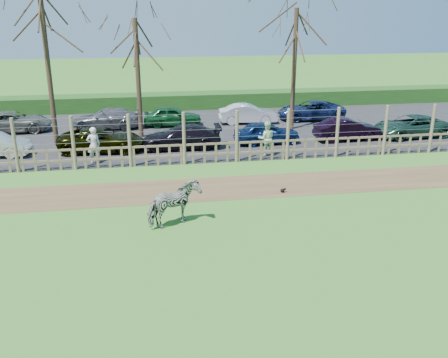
{
  "coord_description": "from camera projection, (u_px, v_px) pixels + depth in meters",
  "views": [
    {
      "loc": [
        -1.75,
        -14.54,
        7.13
      ],
      "look_at": [
        1.0,
        2.5,
        1.1
      ],
      "focal_mm": 40.0,
      "sensor_mm": 36.0,
      "label": 1
    }
  ],
  "objects": [
    {
      "name": "visitor_a",
      "position": [
        94.0,
        145.0,
        23.47
      ],
      "size": [
        0.72,
        0.58,
        1.72
      ],
      "primitive_type": "imported",
      "rotation": [
        0.0,
        0.0,
        3.45
      ],
      "color": "silver",
      "rests_on": "asphalt"
    },
    {
      "name": "asphalt",
      "position": [
        175.0,
        131.0,
        29.67
      ],
      "size": [
        44.0,
        13.0,
        0.04
      ],
      "primitive_type": "cube",
      "color": "#232326",
      "rests_on": "ground"
    },
    {
      "name": "car_5",
      "position": [
        347.0,
        129.0,
        27.53
      ],
      "size": [
        3.69,
        1.41,
        1.2
      ],
      "primitive_type": "imported",
      "rotation": [
        0.0,
        0.0,
        1.61
      ],
      "color": "black",
      "rests_on": "asphalt"
    },
    {
      "name": "dirt_strip",
      "position": [
        192.0,
        190.0,
        20.36
      ],
      "size": [
        34.0,
        2.8,
        0.01
      ],
      "primitive_type": "cube",
      "color": "brown",
      "rests_on": "ground"
    },
    {
      "name": "car_8",
      "position": [
        13.0,
        122.0,
        29.31
      ],
      "size": [
        4.47,
        2.34,
        1.2
      ],
      "primitive_type": "imported",
      "rotation": [
        0.0,
        0.0,
        1.65
      ],
      "color": "#636159",
      "rests_on": "asphalt"
    },
    {
      "name": "tree_left",
      "position": [
        45.0,
        37.0,
        24.98
      ],
      "size": [
        4.8,
        4.8,
        7.88
      ],
      "color": "#3D2B1E",
      "rests_on": "ground"
    },
    {
      "name": "car_9",
      "position": [
        106.0,
        119.0,
        30.14
      ],
      "size": [
        4.25,
        1.98,
        1.2
      ],
      "primitive_type": "imported",
      "rotation": [
        0.0,
        0.0,
        4.64
      ],
      "color": "#5F5A61",
      "rests_on": "asphalt"
    },
    {
      "name": "car_2",
      "position": [
        101.0,
        140.0,
        25.42
      ],
      "size": [
        4.46,
        2.33,
        1.2
      ],
      "primitive_type": "imported",
      "rotation": [
        0.0,
        0.0,
        1.49
      ],
      "color": "black",
      "rests_on": "asphalt"
    },
    {
      "name": "tree_mid",
      "position": [
        137.0,
        50.0,
        26.84
      ],
      "size": [
        4.8,
        4.8,
        6.83
      ],
      "color": "#3D2B1E",
      "rests_on": "ground"
    },
    {
      "name": "car_3",
      "position": [
        181.0,
        137.0,
        25.91
      ],
      "size": [
        4.17,
        1.77,
        1.2
      ],
      "primitive_type": "imported",
      "rotation": [
        0.0,
        0.0,
        4.69
      ],
      "color": "black",
      "rests_on": "asphalt"
    },
    {
      "name": "car_4",
      "position": [
        267.0,
        133.0,
        26.86
      ],
      "size": [
        3.58,
        1.57,
        1.2
      ],
      "primitive_type": "imported",
      "rotation": [
        0.0,
        0.0,
        1.61
      ],
      "color": "#0C204E",
      "rests_on": "asphalt"
    },
    {
      "name": "fence",
      "position": [
        184.0,
        148.0,
        23.36
      ],
      "size": [
        30.16,
        0.16,
        2.5
      ],
      "color": "brown",
      "rests_on": "ground"
    },
    {
      "name": "car_12",
      "position": [
        311.0,
        110.0,
        32.49
      ],
      "size": [
        4.44,
        2.27,
        1.2
      ],
      "primitive_type": "imported",
      "rotation": [
        0.0,
        0.0,
        4.65
      ],
      "color": "navy",
      "rests_on": "asphalt"
    },
    {
      "name": "tree_right",
      "position": [
        295.0,
        40.0,
        28.54
      ],
      "size": [
        4.8,
        4.8,
        7.35
      ],
      "color": "#3D2B1E",
      "rests_on": "ground"
    },
    {
      "name": "visitor_b",
      "position": [
        266.0,
        139.0,
        24.59
      ],
      "size": [
        0.89,
        0.72,
        1.72
      ],
      "primitive_type": "imported",
      "rotation": [
        0.0,
        0.0,
        3.06
      ],
      "color": "#C0E7AD",
      "rests_on": "asphalt"
    },
    {
      "name": "hedge",
      "position": [
        169.0,
        101.0,
        36.02
      ],
      "size": [
        46.0,
        2.0,
        1.1
      ],
      "primitive_type": "cube",
      "color": "#1E4716",
      "rests_on": "ground"
    },
    {
      "name": "crow",
      "position": [
        283.0,
        190.0,
        20.03
      ],
      "size": [
        0.24,
        0.17,
        0.19
      ],
      "color": "black",
      "rests_on": "ground"
    },
    {
      "name": "ground",
      "position": [
        206.0,
        238.0,
        16.16
      ],
      "size": [
        120.0,
        120.0,
        0.0
      ],
      "primitive_type": "plane",
      "color": "#609E42",
      "rests_on": "ground"
    },
    {
      "name": "car_11",
      "position": [
        248.0,
        114.0,
        31.51
      ],
      "size": [
        3.7,
        1.46,
        1.2
      ],
      "primitive_type": "imported",
      "rotation": [
        0.0,
        0.0,
        1.52
      ],
      "color": "white",
      "rests_on": "asphalt"
    },
    {
      "name": "car_6",
      "position": [
        411.0,
        126.0,
        28.25
      ],
      "size": [
        4.48,
        2.38,
        1.2
      ],
      "primitive_type": "imported",
      "rotation": [
        0.0,
        0.0,
        4.8
      ],
      "color": "#204334",
      "rests_on": "asphalt"
    },
    {
      "name": "car_10",
      "position": [
        172.0,
        116.0,
        30.81
      ],
      "size": [
        3.55,
        1.49,
        1.2
      ],
      "primitive_type": "imported",
      "rotation": [
        0.0,
        0.0,
        1.55
      ],
      "color": "#145124",
      "rests_on": "asphalt"
    },
    {
      "name": "zebra",
      "position": [
        174.0,
        204.0,
        16.8
      ],
      "size": [
        2.01,
        1.64,
        1.55
      ],
      "primitive_type": "imported",
      "rotation": [
        0.0,
        0.0,
        2.09
      ],
      "color": "gray",
      "rests_on": "ground"
    }
  ]
}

